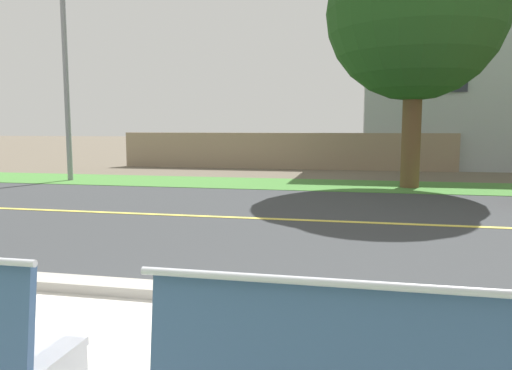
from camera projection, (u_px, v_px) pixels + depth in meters
The scene contains 8 objects.
ground_plane at pixel (299, 207), 10.11m from camera, with size 140.00×140.00×0.00m, color #665B4C.
curb_edge at pixel (225, 295), 4.61m from camera, with size 44.00×0.30×0.11m, color #ADA89E.
street_asphalt at pixel (288, 220), 8.65m from camera, with size 52.00×8.00×0.01m, color #383A3D.
road_centre_line at pixel (288, 219), 8.65m from camera, with size 48.00×0.14×0.01m, color #E0CC4C.
far_verge_grass at pixel (315, 185), 13.88m from camera, with size 48.00×2.80×0.02m, color #478438.
streetlamp at pixel (69, 56), 14.79m from camera, with size 0.24×2.10×6.51m.
garden_wall at pixel (282, 151), 19.21m from camera, with size 13.00×0.36×1.40m, color gray.
house_across_street at pixel (502, 80), 20.22m from camera, with size 11.88×6.91×7.01m.
Camera 1 is at (1.21, -1.95, 1.63)m, focal length 34.56 mm.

